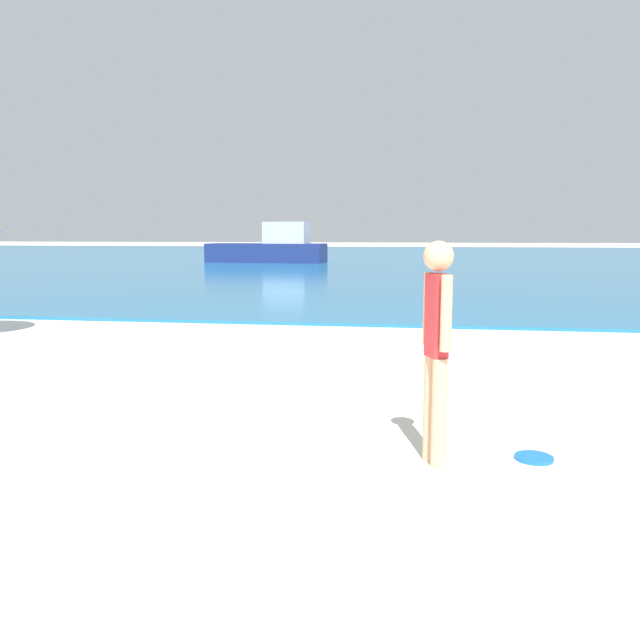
{
  "coord_description": "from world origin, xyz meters",
  "views": [
    {
      "loc": [
        1.55,
        -0.74,
        1.72
      ],
      "look_at": [
        0.51,
        6.15,
        0.75
      ],
      "focal_mm": 35.88,
      "sensor_mm": 36.0,
      "label": 1
    }
  ],
  "objects": [
    {
      "name": "water",
      "position": [
        0.0,
        40.71,
        0.03
      ],
      "size": [
        160.0,
        60.0,
        0.06
      ],
      "primitive_type": "cube",
      "color": "#1E6B9E",
      "rests_on": "ground"
    },
    {
      "name": "person_standing",
      "position": [
        1.71,
        3.93,
        0.94
      ],
      "size": [
        0.22,
        0.36,
        1.66
      ],
      "rotation": [
        0.0,
        0.0,
        5.12
      ],
      "color": "#DDAD84",
      "rests_on": "ground"
    },
    {
      "name": "frisbee",
      "position": [
        2.47,
        4.12,
        0.01
      ],
      "size": [
        0.29,
        0.29,
        0.03
      ],
      "primitive_type": "cylinder",
      "color": "blue",
      "rests_on": "ground"
    },
    {
      "name": "boat_far",
      "position": [
        -6.29,
        33.33,
        0.81
      ],
      "size": [
        6.52,
        2.53,
        2.17
      ],
      "rotation": [
        0.0,
        0.0,
        3.06
      ],
      "color": "navy",
      "rests_on": "water"
    }
  ]
}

